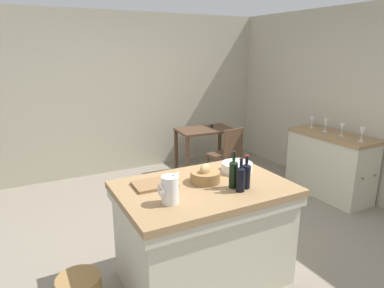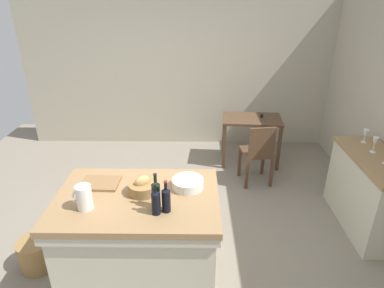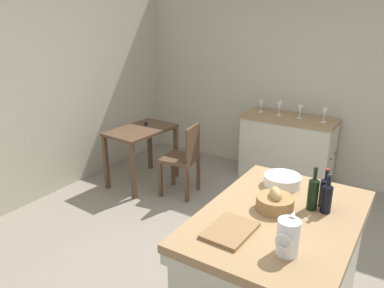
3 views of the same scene
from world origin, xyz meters
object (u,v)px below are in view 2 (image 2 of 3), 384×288
(wine_bottle_amber, at_px, (156,194))
(wine_bottle_dark, at_px, (166,199))
(bread_basket, at_px, (143,187))
(side_cabinet, at_px, (369,193))
(writing_desk, at_px, (251,126))
(cutting_board, at_px, (100,183))
(pitcher, at_px, (84,197))
(wooden_chair, at_px, (258,152))
(wine_glass_right, at_px, (366,134))
(wicker_hamper, at_px, (37,254))
(wine_bottle_green, at_px, (156,202))
(island_table, at_px, (140,234))
(wash_bowl, at_px, (188,183))
(wine_glass_middle, at_px, (375,142))

(wine_bottle_amber, bearing_deg, wine_bottle_dark, -33.17)
(bread_basket, bearing_deg, side_cabinet, 16.48)
(writing_desk, bearing_deg, cutting_board, -128.73)
(side_cabinet, xyz_separation_m, pitcher, (-2.89, -0.97, 0.57))
(wooden_chair, xyz_separation_m, wine_glass_right, (1.15, -0.51, 0.50))
(wicker_hamper, bearing_deg, pitcher, -21.53)
(wooden_chair, distance_m, wine_bottle_amber, 2.28)
(pitcher, bearing_deg, wine_glass_right, 25.28)
(wine_glass_right, bearing_deg, wine_bottle_green, -148.19)
(wine_glass_right, bearing_deg, island_table, -154.59)
(writing_desk, bearing_deg, wine_glass_right, -45.72)
(wine_bottle_green, bearing_deg, cutting_board, 142.75)
(wooden_chair, bearing_deg, bread_basket, -128.98)
(wine_bottle_dark, bearing_deg, wooden_chair, 60.11)
(cutting_board, relative_size, wine_bottle_amber, 1.10)
(bread_basket, bearing_deg, wooden_chair, 51.02)
(side_cabinet, xyz_separation_m, cutting_board, (-2.87, -0.59, 0.47))
(wine_bottle_dark, bearing_deg, pitcher, 177.44)
(wine_bottle_dark, bearing_deg, writing_desk, 66.92)
(wine_glass_right, xyz_separation_m, wicker_hamper, (-3.60, -1.12, -0.85))
(island_table, bearing_deg, wicker_hamper, 175.39)
(wicker_hamper, bearing_deg, wine_glass_right, 17.23)
(wash_bowl, relative_size, cutting_board, 0.83)
(wooden_chair, bearing_deg, island_table, -128.96)
(pitcher, distance_m, wine_glass_middle, 3.11)
(bread_basket, relative_size, wine_bottle_amber, 0.82)
(wooden_chair, height_order, wine_bottle_amber, wine_bottle_amber)
(pitcher, bearing_deg, wine_bottle_amber, 2.64)
(wine_glass_right, bearing_deg, wash_bowl, -153.23)
(bread_basket, bearing_deg, wine_glass_right, 24.68)
(wine_bottle_amber, relative_size, wine_glass_right, 1.93)
(wooden_chair, distance_m, wine_bottle_green, 2.34)
(side_cabinet, xyz_separation_m, wine_bottle_green, (-2.30, -1.03, 0.57))
(wine_glass_middle, bearing_deg, wine_glass_right, 85.57)
(wine_bottle_green, xyz_separation_m, wine_glass_right, (2.33, 1.45, -0.02))
(wash_bowl, xyz_separation_m, wine_glass_right, (2.09, 1.05, 0.06))
(bread_basket, bearing_deg, wine_bottle_green, -63.51)
(wooden_chair, distance_m, bread_basket, 2.17)
(wine_bottle_amber, bearing_deg, cutting_board, 148.61)
(writing_desk, bearing_deg, wicker_hamper, -136.91)
(pitcher, height_order, wine_bottle_dark, wine_bottle_dark)
(side_cabinet, height_order, wine_bottle_amber, wine_bottle_amber)
(wash_bowl, relative_size, wine_bottle_amber, 0.92)
(bread_basket, height_order, wine_bottle_dark, wine_bottle_dark)
(wooden_chair, xyz_separation_m, cutting_board, (-1.76, -1.52, 0.42))
(pitcher, bearing_deg, side_cabinet, 18.45)
(island_table, relative_size, pitcher, 5.64)
(wicker_hamper, bearing_deg, island_table, -4.61)
(wine_bottle_green, height_order, wine_glass_middle, wine_bottle_green)
(wicker_hamper, bearing_deg, wine_bottle_amber, -10.72)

